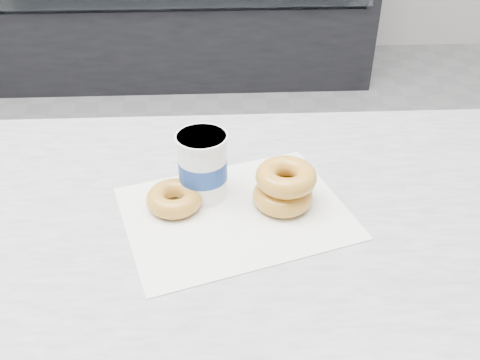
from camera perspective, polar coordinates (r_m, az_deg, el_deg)
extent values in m
plane|color=#969699|center=(1.89, -10.19, -14.86)|extent=(5.00, 5.00, 0.00)
cube|color=#BBBBBF|center=(0.86, -20.17, -7.06)|extent=(3.06, 0.76, 0.04)
cube|color=black|center=(3.52, -7.16, 15.17)|extent=(2.40, 0.70, 0.50)
cube|color=silver|center=(0.84, -0.49, -3.52)|extent=(0.40, 0.35, 0.00)
torus|color=gold|center=(0.85, -7.01, -1.97)|extent=(0.10, 0.10, 0.03)
torus|color=gold|center=(0.85, 4.58, -1.66)|extent=(0.10, 0.10, 0.03)
torus|color=gold|center=(0.84, 4.93, 0.33)|extent=(0.13, 0.13, 0.03)
cylinder|color=white|center=(0.85, -3.99, 1.51)|extent=(0.10, 0.10, 0.11)
cylinder|color=white|center=(0.83, -4.14, 4.56)|extent=(0.08, 0.08, 0.01)
cylinder|color=navy|center=(0.86, -3.98, 1.24)|extent=(0.10, 0.10, 0.03)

